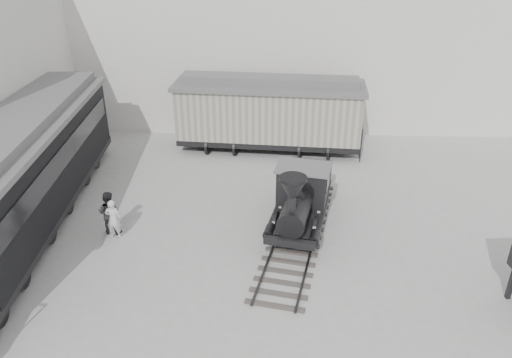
{
  "coord_description": "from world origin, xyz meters",
  "views": [
    {
      "loc": [
        -0.26,
        -12.44,
        10.37
      ],
      "look_at": [
        -0.84,
        4.16,
        2.0
      ],
      "focal_mm": 35.0,
      "sensor_mm": 36.0,
      "label": 1
    }
  ],
  "objects_px": {
    "locomotive": "(301,201)",
    "visitor_b": "(109,213)",
    "visitor_a": "(113,219)",
    "boxcar": "(269,112)",
    "passenger_coach": "(25,171)"
  },
  "relations": [
    {
      "from": "boxcar",
      "to": "visitor_b",
      "type": "xyz_separation_m",
      "value": [
        -5.88,
        -8.26,
        -1.18
      ]
    },
    {
      "from": "locomotive",
      "to": "visitor_b",
      "type": "distance_m",
      "value": 7.23
    },
    {
      "from": "locomotive",
      "to": "visitor_a",
      "type": "distance_m",
      "value": 7.01
    },
    {
      "from": "locomotive",
      "to": "visitor_b",
      "type": "height_order",
      "value": "locomotive"
    },
    {
      "from": "passenger_coach",
      "to": "visitor_a",
      "type": "relative_size",
      "value": 9.43
    },
    {
      "from": "locomotive",
      "to": "visitor_a",
      "type": "bearing_deg",
      "value": -160.04
    },
    {
      "from": "locomotive",
      "to": "visitor_a",
      "type": "height_order",
      "value": "locomotive"
    },
    {
      "from": "passenger_coach",
      "to": "locomotive",
      "type": "bearing_deg",
      "value": -4.29
    },
    {
      "from": "passenger_coach",
      "to": "visitor_a",
      "type": "height_order",
      "value": "passenger_coach"
    },
    {
      "from": "visitor_a",
      "to": "visitor_b",
      "type": "distance_m",
      "value": 0.43
    },
    {
      "from": "locomotive",
      "to": "visitor_b",
      "type": "bearing_deg",
      "value": -162.96
    },
    {
      "from": "passenger_coach",
      "to": "visitor_b",
      "type": "bearing_deg",
      "value": -17.14
    },
    {
      "from": "locomotive",
      "to": "visitor_a",
      "type": "relative_size",
      "value": 5.59
    },
    {
      "from": "visitor_a",
      "to": "visitor_b",
      "type": "bearing_deg",
      "value": -50.93
    },
    {
      "from": "passenger_coach",
      "to": "visitor_a",
      "type": "xyz_separation_m",
      "value": [
        3.51,
        -1.12,
        -1.39
      ]
    }
  ]
}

